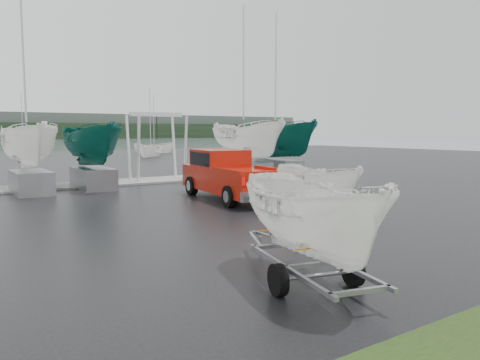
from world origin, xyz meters
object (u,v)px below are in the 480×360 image
Objects in this scene: pickup_truck at (227,173)px; trailer_hitched at (318,149)px; trailer_parked at (314,146)px; boat_hoist at (157,137)px.

pickup_truck is 6.90m from trailer_hitched.
trailer_hitched is 6.20m from trailer_parked.
boat_hoist is (0.37, 8.50, 1.54)m from pickup_truck.
trailer_hitched reaches higher than pickup_truck.
trailer_parked is (-5.11, -11.18, 1.60)m from pickup_truck.
trailer_parked reaches higher than pickup_truck.
pickup_truck is 1.34× the size of trailer_parked.
boat_hoist is at bearing 88.20° from trailer_parked.
boat_hoist is at bearing 92.41° from trailer_hitched.
boat_hoist is (5.49, 19.68, -0.06)m from trailer_parked.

